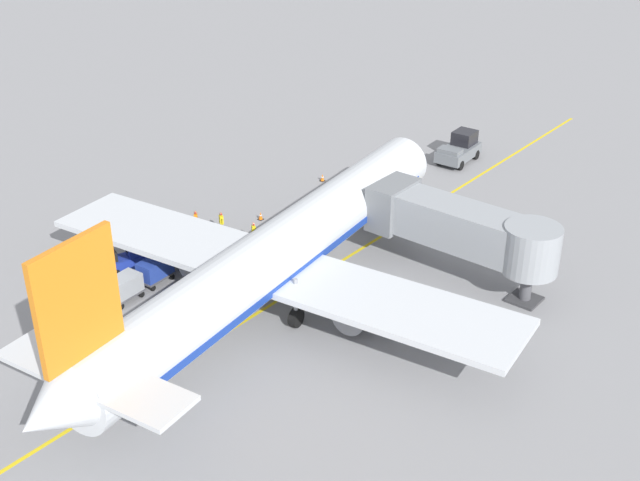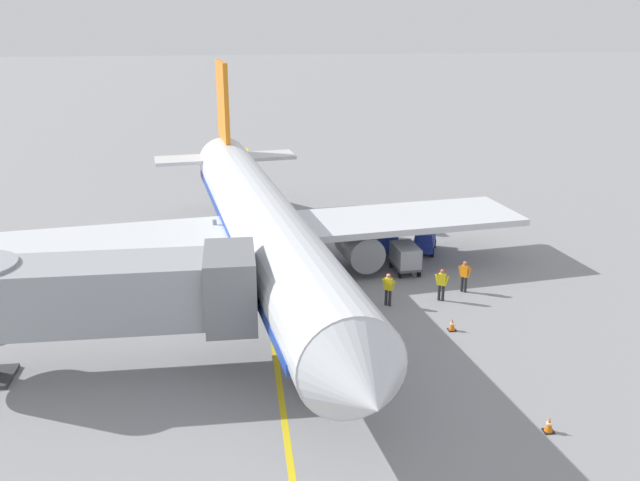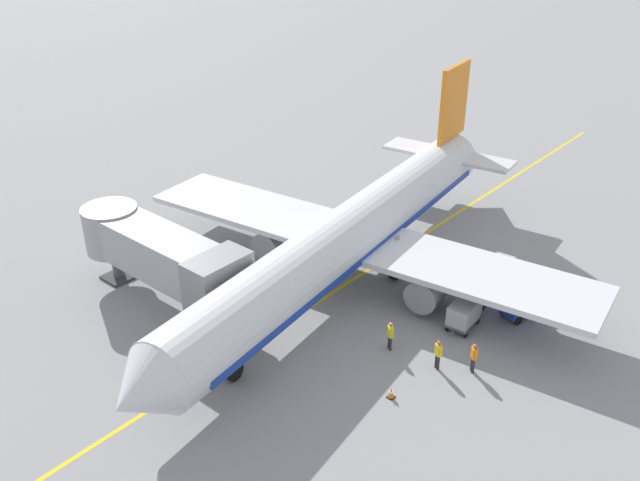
% 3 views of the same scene
% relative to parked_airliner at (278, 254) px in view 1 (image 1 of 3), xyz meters
% --- Properties ---
extents(ground_plane, '(400.00, 400.00, 0.00)m').
position_rel_parked_airliner_xyz_m(ground_plane, '(-0.12, 2.08, -3.19)').
color(ground_plane, gray).
extents(gate_lead_in_line, '(0.24, 80.00, 0.01)m').
position_rel_parked_airliner_xyz_m(gate_lead_in_line, '(-0.12, 2.08, -3.18)').
color(gate_lead_in_line, gold).
rests_on(gate_lead_in_line, ground).
extents(parked_airliner, '(30.42, 37.32, 10.63)m').
position_rel_parked_airliner_xyz_m(parked_airliner, '(0.00, 0.00, 0.00)').
color(parked_airliner, silver).
rests_on(parked_airliner, ground).
extents(jet_bridge, '(12.37, 3.50, 4.98)m').
position_rel_parked_airliner_xyz_m(jet_bridge, '(6.74, 9.26, 0.27)').
color(jet_bridge, '#93999E').
rests_on(jet_bridge, ground).
extents(pushback_tractor, '(2.46, 4.53, 2.40)m').
position_rel_parked_airliner_xyz_m(pushback_tractor, '(-3.00, 25.90, -2.09)').
color(pushback_tractor, slate).
rests_on(pushback_tractor, ground).
extents(baggage_tug_lead, '(1.99, 2.76, 1.62)m').
position_rel_parked_airliner_xyz_m(baggage_tug_lead, '(-9.99, -3.26, -2.47)').
color(baggage_tug_lead, '#1E339E').
rests_on(baggage_tug_lead, ground).
extents(baggage_cart_front, '(1.47, 2.94, 1.58)m').
position_rel_parked_airliner_xyz_m(baggage_cart_front, '(-7.99, -0.12, -2.24)').
color(baggage_cart_front, '#4C4C51').
rests_on(baggage_cart_front, ground).
extents(baggage_cart_second_in_train, '(1.47, 2.94, 1.58)m').
position_rel_parked_airliner_xyz_m(baggage_cart_second_in_train, '(-7.39, -3.19, -2.24)').
color(baggage_cart_second_in_train, '#4C4C51').
rests_on(baggage_cart_second_in_train, ground).
extents(baggage_cart_third_in_train, '(1.47, 2.94, 1.58)m').
position_rel_parked_airliner_xyz_m(baggage_cart_third_in_train, '(-7.23, -5.75, -2.24)').
color(baggage_cart_third_in_train, '#4C4C51').
rests_on(baggage_cart_third_in_train, ground).
extents(ground_crew_wing_walker, '(0.64, 0.50, 1.69)m').
position_rel_parked_airliner_xyz_m(ground_crew_wing_walker, '(-6.03, 4.24, -2.23)').
color(ground_crew_wing_walker, '#232328').
rests_on(ground_crew_wing_walker, ground).
extents(ground_crew_loader, '(0.58, 0.57, 1.69)m').
position_rel_parked_airliner_xyz_m(ground_crew_loader, '(-10.35, 3.04, -2.23)').
color(ground_crew_loader, '#232328').
rests_on(ground_crew_loader, ground).
extents(ground_crew_marshaller, '(0.67, 0.44, 1.69)m').
position_rel_parked_airliner_xyz_m(ground_crew_marshaller, '(-8.84, 3.99, -2.23)').
color(ground_crew_marshaller, '#232328').
rests_on(ground_crew_marshaller, ground).
extents(safety_cone_nose_left, '(0.36, 0.36, 0.59)m').
position_rel_parked_airliner_xyz_m(safety_cone_nose_left, '(-8.35, 7.38, -2.90)').
color(safety_cone_nose_left, black).
rests_on(safety_cone_nose_left, ground).
extents(safety_cone_nose_right, '(0.36, 0.36, 0.59)m').
position_rel_parked_airliner_xyz_m(safety_cone_nose_right, '(-9.24, 15.52, -2.90)').
color(safety_cone_nose_right, black).
rests_on(safety_cone_nose_right, ground).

